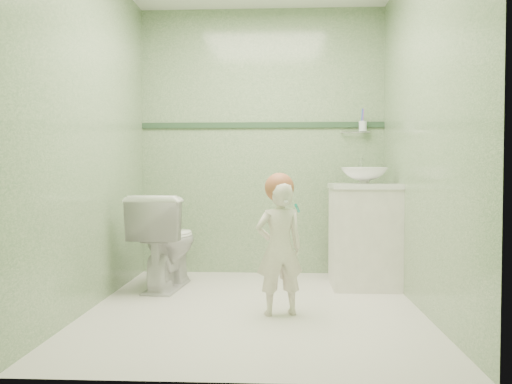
{
  "coord_description": "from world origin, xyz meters",
  "views": [
    {
      "loc": [
        0.18,
        -3.44,
        0.91
      ],
      "look_at": [
        0.0,
        0.15,
        0.78
      ],
      "focal_mm": 36.1,
      "sensor_mm": 36.0,
      "label": 1
    }
  ],
  "objects": [
    {
      "name": "ground",
      "position": [
        0.0,
        0.0,
        0.0
      ],
      "size": [
        2.5,
        2.5,
        0.0
      ],
      "primitive_type": "plane",
      "color": "silver",
      "rests_on": "ground"
    },
    {
      "name": "room_shell",
      "position": [
        0.0,
        0.0,
        1.2
      ],
      "size": [
        2.5,
        2.54,
        2.4
      ],
      "color": "gray",
      "rests_on": "ground"
    },
    {
      "name": "trim_stripe",
      "position": [
        0.0,
        1.24,
        1.35
      ],
      "size": [
        2.2,
        0.02,
        0.05
      ],
      "primitive_type": "cube",
      "color": "#2D4C31",
      "rests_on": "room_shell"
    },
    {
      "name": "vanity",
      "position": [
        0.84,
        0.7,
        0.4
      ],
      "size": [
        0.52,
        0.5,
        0.8
      ],
      "primitive_type": "cube",
      "color": "white",
      "rests_on": "ground"
    },
    {
      "name": "counter",
      "position": [
        0.84,
        0.7,
        0.81
      ],
      "size": [
        0.54,
        0.52,
        0.04
      ],
      "primitive_type": "cube",
      "color": "white",
      "rests_on": "vanity"
    },
    {
      "name": "basin",
      "position": [
        0.84,
        0.7,
        0.89
      ],
      "size": [
        0.37,
        0.37,
        0.13
      ],
      "primitive_type": "imported",
      "color": "white",
      "rests_on": "counter"
    },
    {
      "name": "faucet",
      "position": [
        0.84,
        0.89,
        0.97
      ],
      "size": [
        0.03,
        0.13,
        0.18
      ],
      "color": "silver",
      "rests_on": "counter"
    },
    {
      "name": "cup_holder",
      "position": [
        0.89,
        1.18,
        1.33
      ],
      "size": [
        0.26,
        0.07,
        0.21
      ],
      "color": "silver",
      "rests_on": "room_shell"
    },
    {
      "name": "toilet",
      "position": [
        -0.74,
        0.59,
        0.37
      ],
      "size": [
        0.49,
        0.77,
        0.75
      ],
      "primitive_type": "imported",
      "rotation": [
        0.0,
        0.0,
        3.05
      ],
      "color": "white",
      "rests_on": "ground"
    },
    {
      "name": "toddler",
      "position": [
        0.16,
        -0.15,
        0.43
      ],
      "size": [
        0.35,
        0.28,
        0.85
      ],
      "primitive_type": "imported",
      "rotation": [
        0.0,
        0.0,
        3.41
      ],
      "color": "beige",
      "rests_on": "ground"
    },
    {
      "name": "hair_cap",
      "position": [
        0.16,
        -0.13,
        0.82
      ],
      "size": [
        0.19,
        0.19,
        0.19
      ],
      "primitive_type": "sphere",
      "color": "#AB5E3B",
      "rests_on": "toddler"
    },
    {
      "name": "teal_toothbrush",
      "position": [
        0.27,
        -0.25,
        0.7
      ],
      "size": [
        0.11,
        0.14,
        0.08
      ],
      "color": "#088F74",
      "rests_on": "toddler"
    }
  ]
}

